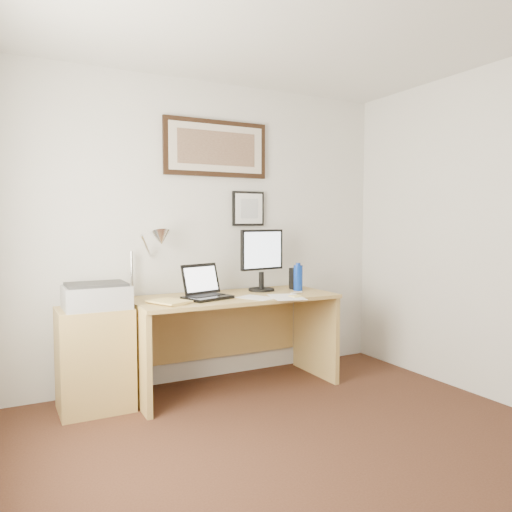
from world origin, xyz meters
TOP-DOWN VIEW (x-y plane):
  - floor at (0.00, 0.00)m, footprint 4.00×4.00m
  - wall_back at (0.00, 2.00)m, footprint 3.50×0.02m
  - side_cabinet at (-0.92, 1.68)m, footprint 0.50×0.40m
  - water_bottle at (0.76, 1.64)m, footprint 0.08×0.08m
  - bottle_cap at (0.76, 1.64)m, footprint 0.04×0.04m
  - speaker at (0.78, 1.73)m, footprint 0.09×0.08m
  - paper_sheet_a at (0.25, 1.45)m, footprint 0.30×0.34m
  - paper_sheet_b at (0.47, 1.35)m, footprint 0.31×0.38m
  - sticky_pad at (0.54, 1.34)m, footprint 0.09×0.09m
  - marker_pen at (0.65, 1.48)m, footprint 0.14×0.06m
  - book at (-0.52, 1.46)m, footprint 0.31×0.34m
  - desk at (0.15, 1.72)m, footprint 1.60×0.70m
  - laptop at (-0.10, 1.61)m, footprint 0.40×0.39m
  - lcd_monitor at (0.47, 1.76)m, footprint 0.42×0.22m
  - printer at (-0.90, 1.65)m, footprint 0.44×0.34m
  - desk_lamp at (-0.41, 1.81)m, footprint 0.29×0.27m
  - picture_large at (0.15, 1.97)m, footprint 0.92×0.04m
  - picture_small at (0.45, 1.97)m, footprint 0.30×0.03m

SIDE VIEW (x-z plane):
  - floor at x=0.00m, z-range 0.00..0.00m
  - side_cabinet at x=-0.92m, z-range 0.00..0.73m
  - desk at x=0.15m, z-range 0.14..0.89m
  - paper_sheet_a at x=0.25m, z-range 0.75..0.75m
  - paper_sheet_b at x=0.47m, z-range 0.75..0.75m
  - sticky_pad at x=0.54m, z-range 0.75..0.76m
  - marker_pen at x=0.65m, z-range 0.75..0.77m
  - book at x=-0.52m, z-range 0.75..0.77m
  - laptop at x=-0.10m, z-range 0.68..0.94m
  - printer at x=-0.90m, z-range 0.73..0.91m
  - speaker at x=0.78m, z-range 0.75..0.93m
  - water_bottle at x=0.76m, z-range 0.75..0.97m
  - bottle_cap at x=0.76m, z-range 0.97..0.99m
  - lcd_monitor at x=0.47m, z-range 0.78..1.30m
  - desk_lamp at x=-0.41m, z-range 0.92..1.45m
  - wall_back at x=0.00m, z-range 0.00..2.50m
  - picture_small at x=0.45m, z-range 1.30..1.60m
  - picture_large at x=0.15m, z-range 1.72..2.19m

